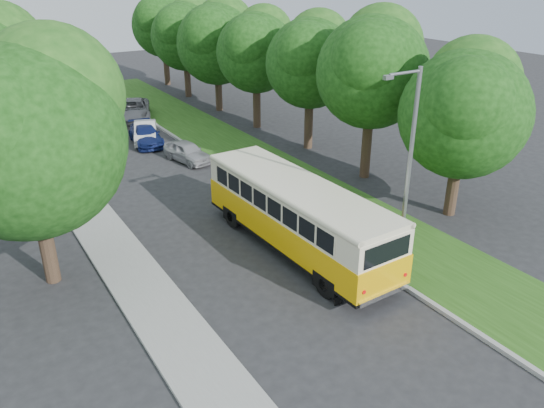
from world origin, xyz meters
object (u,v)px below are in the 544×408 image
lamppost_far (48,103)px  car_white (145,132)px  car_blue (146,135)px  car_silver (187,152)px  lamppost_near (407,168)px  vintage_bus (297,217)px  car_grey (134,110)px

lamppost_far → car_white: size_ratio=1.84×
lamppost_far → car_blue: (6.16, 2.47, -3.48)m
car_blue → car_silver: bearing=-70.5°
car_white → car_blue: car_white is taller
car_silver → lamppost_near: bearing=-95.1°
vintage_bus → car_silver: 12.80m
car_silver → car_blue: size_ratio=0.84×
vintage_bus → car_blue: 17.49m
car_silver → car_white: 5.31m
lamppost_far → car_silver: size_ratio=2.05×
car_silver → vintage_bus: bearing=-104.2°
vintage_bus → car_white: 18.02m
vintage_bus → car_white: size_ratio=2.57×
vintage_bus → car_grey: size_ratio=1.94×
car_silver → car_white: size_ratio=0.90×
car_blue → car_grey: size_ratio=0.81×
lamppost_near → car_silver: (-1.79, 16.26, -3.75)m
lamppost_far → vintage_bus: lamppost_far is taller
vintage_bus → car_silver: (0.62, 12.75, -0.93)m
car_blue → car_white: bearing=79.2°
car_silver → car_blue: (-0.96, 4.71, 0.01)m
lamppost_near → vintage_bus: (-2.42, 3.51, -2.82)m
vintage_bus → car_silver: size_ratio=2.86×
vintage_bus → car_silver: vintage_bus is taller
vintage_bus → car_blue: vintage_bus is taller
car_white → car_grey: (1.22, 6.06, 0.08)m
lamppost_near → lamppost_far: bearing=115.7°
vintage_bus → car_white: (-0.15, 18.00, -0.88)m
car_silver → car_blue: car_blue is taller
lamppost_near → car_blue: lamppost_near is taller
lamppost_near → car_grey: bearing=92.8°
lamppost_near → lamppost_far: (-8.91, 18.50, -0.25)m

